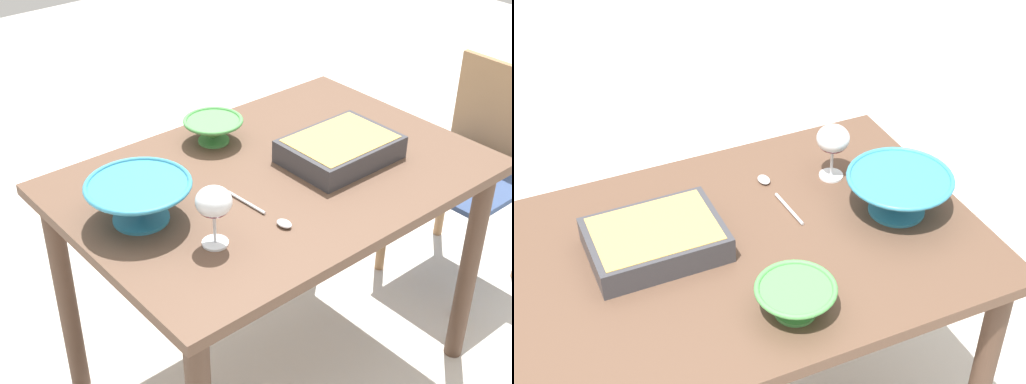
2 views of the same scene
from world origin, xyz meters
TOP-DOWN VIEW (x-y plane):
  - ground_plane at (0.00, 0.00)m, footprint 8.00×8.00m
  - dining_table at (0.00, 0.00)m, footprint 1.16×0.80m
  - chair at (0.93, -0.06)m, footprint 0.40×0.41m
  - wine_glass at (-0.33, -0.16)m, footprint 0.09×0.09m
  - casserole_dish at (0.19, -0.06)m, footprint 0.31×0.23m
  - mixing_bowl at (-0.02, 0.26)m, footprint 0.18×0.18m
  - small_bowl at (-0.41, 0.04)m, footprint 0.27×0.27m
  - serving_spoon at (-0.16, -0.17)m, footprint 0.03×0.23m

SIDE VIEW (x-z plane):
  - ground_plane at x=0.00m, z-range 0.00..0.00m
  - chair at x=0.93m, z-range 0.05..0.87m
  - dining_table at x=0.00m, z-range 0.26..1.02m
  - serving_spoon at x=-0.16m, z-range 0.75..0.77m
  - casserole_dish at x=0.19m, z-range 0.76..0.83m
  - mixing_bowl at x=-0.02m, z-range 0.76..0.83m
  - small_bowl at x=-0.41m, z-range 0.76..0.87m
  - wine_glass at x=-0.33m, z-range 0.79..0.94m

